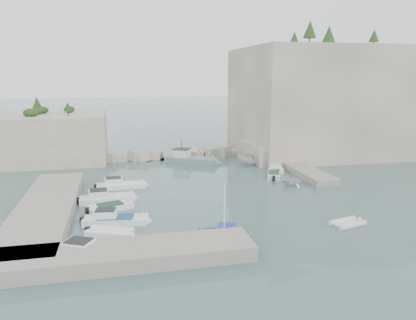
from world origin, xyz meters
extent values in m
plane|color=#426362|center=(0.00, 0.00, 0.00)|extent=(400.00, 400.00, 0.00)
cube|color=beige|center=(23.00, 23.00, 8.50)|extent=(26.00, 22.00, 17.00)
cube|color=beige|center=(13.00, 18.00, 1.25)|extent=(8.00, 10.00, 2.50)
cube|color=beige|center=(-20.00, 25.00, 3.50)|extent=(16.00, 14.00, 7.00)
cube|color=#9E9689|center=(-17.00, -1.00, 0.55)|extent=(5.00, 24.00, 1.10)
cube|color=#9E9689|center=(-10.00, -12.50, 0.55)|extent=(18.00, 4.00, 1.10)
cube|color=#9E9689|center=(13.50, 10.00, 0.40)|extent=(3.00, 16.00, 0.80)
cube|color=beige|center=(-1.00, 22.00, 0.70)|extent=(28.00, 3.00, 1.40)
imported|color=silver|center=(-2.20, -9.79, 0.00)|extent=(5.31, 4.66, 0.92)
imported|color=silver|center=(9.71, 3.66, 0.00)|extent=(3.21, 2.83, 1.59)
imported|color=silver|center=(8.78, 14.97, 0.00)|extent=(5.27, 3.11, 1.91)
cylinder|color=white|center=(-2.20, -9.79, 2.56)|extent=(0.10, 0.10, 4.20)
cone|color=#1E4219|center=(18.00, 18.00, 19.27)|extent=(1.96, 1.96, 2.45)
cone|color=#1E4219|center=(26.00, 27.00, 19.60)|extent=(2.24, 2.24, 2.80)
cone|color=#1E4219|center=(30.00, 20.00, 18.82)|extent=(1.57, 1.57, 1.96)
cone|color=#1E4219|center=(21.00, 30.00, 19.08)|extent=(1.79, 1.79, 2.24)
cone|color=#1E4219|center=(-22.00, 27.00, 8.62)|extent=(1.40, 1.40, 1.75)
cone|color=#1E4219|center=(-17.00, 22.00, 8.30)|extent=(1.12, 1.12, 1.40)
camera|label=1|loc=(-10.11, -39.23, 12.81)|focal=35.00mm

